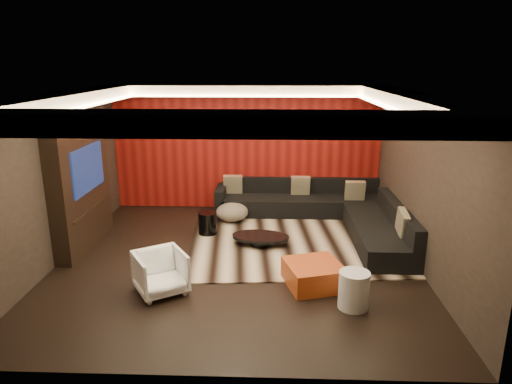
{
  "coord_description": "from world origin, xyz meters",
  "views": [
    {
      "loc": [
        0.59,
        -7.17,
        3.27
      ],
      "look_at": [
        0.3,
        0.6,
        1.05
      ],
      "focal_mm": 32.0,
      "sensor_mm": 36.0,
      "label": 1
    }
  ],
  "objects_px": {
    "coffee_table": "(261,240)",
    "orange_ottoman": "(314,274)",
    "armchair": "(161,273)",
    "drum_stool": "(208,223)",
    "white_side_table": "(354,290)",
    "sectional_sofa": "(327,212)"
  },
  "relations": [
    {
      "from": "coffee_table",
      "to": "white_side_table",
      "type": "distance_m",
      "value": 2.54
    },
    {
      "from": "coffee_table",
      "to": "drum_stool",
      "type": "height_order",
      "value": "drum_stool"
    },
    {
      "from": "coffee_table",
      "to": "sectional_sofa",
      "type": "bearing_deg",
      "value": 41.51
    },
    {
      "from": "drum_stool",
      "to": "sectional_sofa",
      "type": "relative_size",
      "value": 0.12
    },
    {
      "from": "orange_ottoman",
      "to": "armchair",
      "type": "bearing_deg",
      "value": -172.11
    },
    {
      "from": "white_side_table",
      "to": "armchair",
      "type": "distance_m",
      "value": 2.76
    },
    {
      "from": "white_side_table",
      "to": "sectional_sofa",
      "type": "relative_size",
      "value": 0.14
    },
    {
      "from": "armchair",
      "to": "sectional_sofa",
      "type": "height_order",
      "value": "sectional_sofa"
    },
    {
      "from": "drum_stool",
      "to": "orange_ottoman",
      "type": "relative_size",
      "value": 0.54
    },
    {
      "from": "orange_ottoman",
      "to": "sectional_sofa",
      "type": "bearing_deg",
      "value": 79.44
    },
    {
      "from": "white_side_table",
      "to": "drum_stool",
      "type": "bearing_deg",
      "value": 131.62
    },
    {
      "from": "white_side_table",
      "to": "orange_ottoman",
      "type": "xyz_separation_m",
      "value": [
        -0.49,
        0.64,
        -0.09
      ]
    },
    {
      "from": "coffee_table",
      "to": "white_side_table",
      "type": "relative_size",
      "value": 2.01
    },
    {
      "from": "coffee_table",
      "to": "armchair",
      "type": "distance_m",
      "value": 2.32
    },
    {
      "from": "orange_ottoman",
      "to": "armchair",
      "type": "height_order",
      "value": "armchair"
    },
    {
      "from": "coffee_table",
      "to": "armchair",
      "type": "xyz_separation_m",
      "value": [
        -1.41,
        -1.84,
        0.21
      ]
    },
    {
      "from": "drum_stool",
      "to": "orange_ottoman",
      "type": "xyz_separation_m",
      "value": [
        1.9,
        -2.05,
        -0.06
      ]
    },
    {
      "from": "orange_ottoman",
      "to": "armchair",
      "type": "relative_size",
      "value": 1.14
    },
    {
      "from": "armchair",
      "to": "sectional_sofa",
      "type": "relative_size",
      "value": 0.19
    },
    {
      "from": "coffee_table",
      "to": "orange_ottoman",
      "type": "xyz_separation_m",
      "value": [
        0.84,
        -1.52,
        0.07
      ]
    },
    {
      "from": "white_side_table",
      "to": "orange_ottoman",
      "type": "height_order",
      "value": "white_side_table"
    },
    {
      "from": "drum_stool",
      "to": "white_side_table",
      "type": "xyz_separation_m",
      "value": [
        2.39,
        -2.69,
        0.03
      ]
    }
  ]
}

